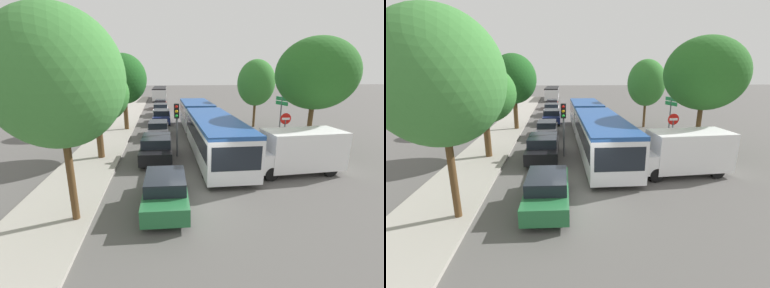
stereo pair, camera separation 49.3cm
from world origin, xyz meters
The scene contains 19 objects.
ground_plane centered at (0.00, 0.00, 0.00)m, with size 200.00×200.00×0.00m, color #565451.
kerb_strip_left centered at (-5.77, 21.17, 0.07)m, with size 3.20×52.35×0.14m, color #9E998E.
articulated_bus centered at (1.76, 8.95, 1.48)m, with size 2.72×17.33×2.57m.
city_bus_rear centered at (-1.70, 42.35, 1.40)m, with size 2.77×11.27×2.41m.
queued_car_green centered at (-1.46, -0.53, 0.70)m, with size 1.82×4.04×1.39m.
queued_car_black centered at (-1.88, 5.38, 0.77)m, with size 1.99×4.43×1.52m.
queued_car_graphite centered at (-1.82, 11.26, 0.68)m, with size 1.77×3.93×1.35m.
queued_car_navy centered at (-1.49, 17.25, 0.74)m, with size 1.91×4.25×1.46m.
queued_car_white centered at (-1.58, 22.67, 0.74)m, with size 1.92×4.28×1.47m.
queued_car_red centered at (-1.58, 28.72, 0.69)m, with size 1.78×3.95×1.36m.
white_van centered at (5.64, 2.32, 1.24)m, with size 5.10×2.22×2.31m.
traffic_light centered at (-0.59, 5.80, 2.50)m, with size 0.34×0.38×3.40m.
no_entry_sign centered at (6.15, 4.99, 1.88)m, with size 0.70×0.08×2.82m.
direction_sign_post centered at (7.72, 8.92, 2.55)m, with size 0.35×1.38×3.60m.
tree_left_near centered at (-4.71, -1.30, 5.05)m, with size 4.18×4.18×7.25m.
tree_left_mid centered at (-5.42, 5.81, 3.92)m, with size 3.89×3.89×5.78m.
tree_left_far centered at (-4.79, 14.13, 4.67)m, with size 4.11×4.11×6.90m.
tree_right_near centered at (8.14, 5.53, 5.06)m, with size 4.89×4.89×7.39m.
tree_right_mid centered at (7.62, 14.42, 4.28)m, with size 3.57×3.57×6.47m.
Camera 1 is at (-1.53, -9.99, 5.25)m, focal length 24.00 mm.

